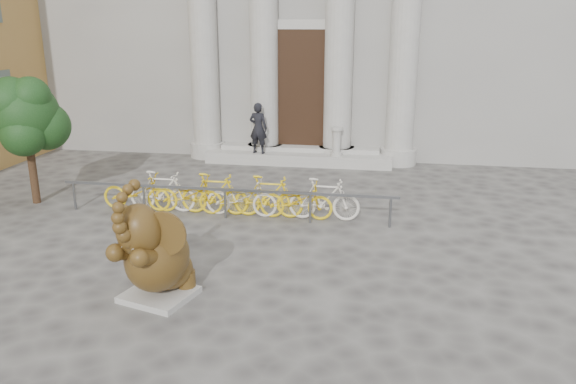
% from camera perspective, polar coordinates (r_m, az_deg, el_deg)
% --- Properties ---
extents(ground, '(80.00, 80.00, 0.00)m').
position_cam_1_polar(ground, '(9.73, -7.15, -10.24)').
color(ground, '#474442').
rests_on(ground, ground).
extents(entrance_steps, '(6.00, 1.20, 0.36)m').
position_cam_1_polar(entrance_steps, '(18.36, 1.09, 3.53)').
color(entrance_steps, '#A8A59E').
rests_on(entrance_steps, ground).
extents(elephant_statue, '(1.40, 1.69, 2.14)m').
position_cam_1_polar(elephant_statue, '(9.43, -13.36, -6.28)').
color(elephant_statue, '#A8A59E').
rests_on(elephant_statue, ground).
extents(bike_rack, '(8.00, 0.53, 1.00)m').
position_cam_1_polar(bike_rack, '(13.36, -6.19, -0.26)').
color(bike_rack, slate).
rests_on(bike_rack, ground).
extents(tree, '(1.84, 1.68, 3.19)m').
position_cam_1_polar(tree, '(15.18, -25.06, 7.01)').
color(tree, '#332114').
rests_on(tree, ground).
extents(pedestrian, '(0.65, 0.49, 1.63)m').
position_cam_1_polar(pedestrian, '(18.04, -3.05, 6.50)').
color(pedestrian, black).
rests_on(pedestrian, entrance_steps).
extents(balustrade_post, '(0.37, 0.37, 0.90)m').
position_cam_1_polar(balustrade_post, '(17.80, 4.96, 5.02)').
color(balustrade_post, '#A8A59E').
rests_on(balustrade_post, entrance_steps).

